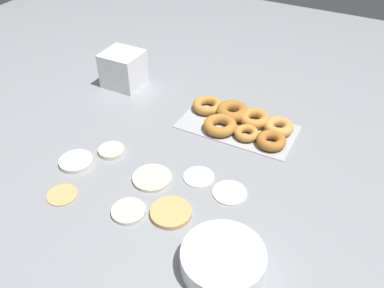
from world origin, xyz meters
name	(u,v)px	position (x,y,z in m)	size (l,w,h in m)	color
ground_plane	(161,160)	(0.00, 0.00, 0.00)	(3.00, 3.00, 0.00)	gray
pancake_0	(62,194)	(0.17, 0.26, 0.00)	(0.09, 0.09, 0.01)	tan
pancake_1	(171,213)	(-0.14, 0.18, 0.01)	(0.11, 0.11, 0.01)	tan
pancake_2	(111,151)	(0.16, 0.04, 0.01)	(0.08, 0.08, 0.01)	beige
pancake_3	(76,162)	(0.22, 0.13, 0.01)	(0.10, 0.10, 0.01)	silver
pancake_4	(199,176)	(-0.14, 0.01, 0.00)	(0.09, 0.09, 0.01)	silver
pancake_5	(152,178)	(-0.02, 0.08, 0.01)	(0.11, 0.11, 0.01)	beige
pancake_6	(129,211)	(-0.03, 0.22, 0.01)	(0.09, 0.09, 0.01)	beige
pancake_7	(230,192)	(-0.24, 0.03, 0.00)	(0.10, 0.10, 0.01)	silver
donut_tray	(240,122)	(-0.15, -0.28, 0.02)	(0.39, 0.21, 0.04)	#ADAFB5
batter_bowl	(223,260)	(-0.33, 0.26, 0.03)	(0.20, 0.20, 0.05)	white
container_stack	(123,69)	(0.36, -0.33, 0.07)	(0.14, 0.13, 0.14)	white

